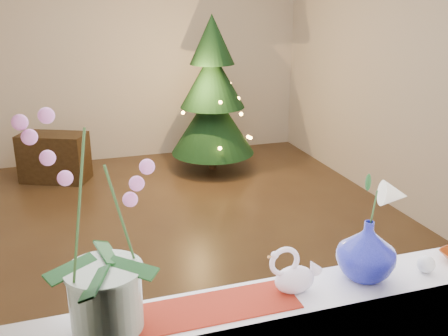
# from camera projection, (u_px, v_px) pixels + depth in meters

# --- Properties ---
(ground) EXTENTS (5.00, 5.00, 0.00)m
(ground) POSITION_uv_depth(u_px,v_px,m) (173.00, 238.00, 4.34)
(ground) COLOR #362416
(ground) RESTS_ON ground
(wall_back) EXTENTS (4.50, 0.10, 2.70)m
(wall_back) POSITION_uv_depth(u_px,v_px,m) (126.00, 52.00, 6.16)
(wall_back) COLOR beige
(wall_back) RESTS_ON ground
(wall_front) EXTENTS (4.50, 0.10, 2.70)m
(wall_front) POSITION_uv_depth(u_px,v_px,m) (323.00, 201.00, 1.66)
(wall_front) COLOR beige
(wall_front) RESTS_ON ground
(wall_right) EXTENTS (0.10, 5.00, 2.70)m
(wall_right) POSITION_uv_depth(u_px,v_px,m) (409.00, 71.00, 4.56)
(wall_right) COLOR beige
(wall_right) RESTS_ON ground
(windowsill) EXTENTS (2.20, 0.26, 0.04)m
(windowsill) POSITION_uv_depth(u_px,v_px,m) (299.00, 296.00, 1.92)
(windowsill) COLOR white
(windowsill) RESTS_ON window_apron
(window_frame) EXTENTS (2.22, 0.06, 1.60)m
(window_frame) POSITION_uv_depth(u_px,v_px,m) (325.00, 95.00, 1.57)
(window_frame) COLOR white
(window_frame) RESTS_ON windowsill
(runner) EXTENTS (0.70, 0.20, 0.01)m
(runner) POSITION_uv_depth(u_px,v_px,m) (204.00, 309.00, 1.80)
(runner) COLOR maroon
(runner) RESTS_ON windowsill
(orchid_pot) EXTENTS (0.29, 0.29, 0.77)m
(orchid_pot) POSITION_uv_depth(u_px,v_px,m) (100.00, 226.00, 1.58)
(orchid_pot) COLOR white
(orchid_pot) RESTS_ON windowsill
(swan) EXTENTS (0.23, 0.13, 0.19)m
(swan) POSITION_uv_depth(u_px,v_px,m) (295.00, 270.00, 1.89)
(swan) COLOR white
(swan) RESTS_ON windowsill
(blue_vase) EXTENTS (0.32, 0.32, 0.28)m
(blue_vase) POSITION_uv_depth(u_px,v_px,m) (367.00, 246.00, 1.97)
(blue_vase) COLOR navy
(blue_vase) RESTS_ON windowsill
(lily) EXTENTS (0.16, 0.09, 0.21)m
(lily) POSITION_uv_depth(u_px,v_px,m) (373.00, 187.00, 1.89)
(lily) COLOR white
(lily) RESTS_ON blue_vase
(paperweight) EXTENTS (0.09, 0.09, 0.07)m
(paperweight) POSITION_uv_depth(u_px,v_px,m) (426.00, 264.00, 2.04)
(paperweight) COLOR white
(paperweight) RESTS_ON windowsill
(xmas_tree) EXTENTS (1.05, 1.05, 1.82)m
(xmas_tree) POSITION_uv_depth(u_px,v_px,m) (212.00, 95.00, 5.83)
(xmas_tree) COLOR black
(xmas_tree) RESTS_ON ground
(side_table) EXTENTS (0.82, 0.64, 0.55)m
(side_table) POSITION_uv_depth(u_px,v_px,m) (54.00, 157.00, 5.64)
(side_table) COLOR black
(side_table) RESTS_ON ground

